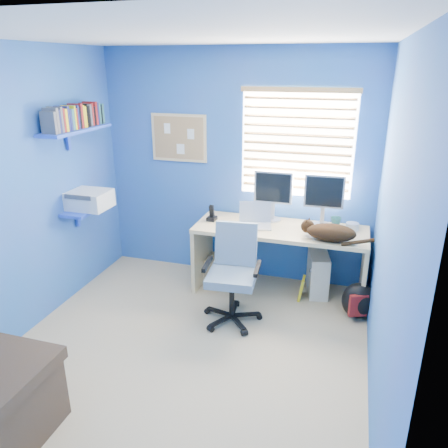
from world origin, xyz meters
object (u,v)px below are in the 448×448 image
(cat, at_px, (331,233))
(tower_pc, at_px, (318,273))
(desk, at_px, (279,261))
(office_chair, at_px, (233,286))
(laptop, at_px, (255,217))

(cat, distance_m, tower_pc, 0.69)
(cat, xyz_separation_m, tower_pc, (-0.11, 0.33, -0.60))
(cat, bearing_deg, tower_pc, 125.77)
(desk, bearing_deg, tower_pc, 17.31)
(office_chair, bearing_deg, tower_pc, 46.28)
(laptop, bearing_deg, cat, -25.64)
(laptop, height_order, cat, laptop)
(tower_pc, height_order, office_chair, office_chair)
(laptop, relative_size, tower_pc, 0.73)
(desk, bearing_deg, laptop, -171.00)
(desk, distance_m, tower_pc, 0.45)
(desk, bearing_deg, office_chair, -117.17)
(laptop, xyz_separation_m, cat, (0.77, -0.16, -0.03))
(cat, relative_size, tower_pc, 1.02)
(desk, distance_m, laptop, 0.55)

